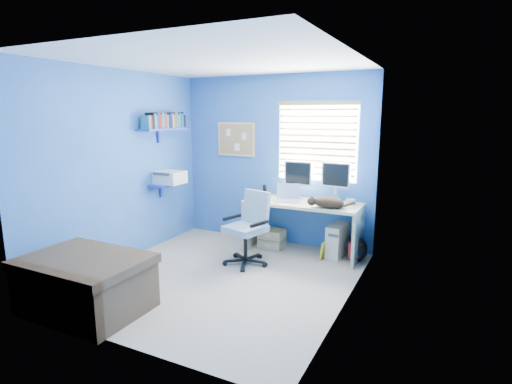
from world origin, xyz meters
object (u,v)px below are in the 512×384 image
at_px(cat, 328,202).
at_px(office_chair, 248,237).
at_px(laptop, 288,193).
at_px(tower_pc, 337,240).
at_px(desk, 302,228).

relative_size(cat, office_chair, 0.43).
xyz_separation_m(laptop, tower_pc, (0.68, 0.14, -0.62)).
bearing_deg(desk, tower_pc, 11.15).
bearing_deg(cat, laptop, 146.05).
distance_m(desk, laptop, 0.52).
bearing_deg(tower_pc, laptop, -163.15).
relative_size(tower_pc, office_chair, 0.47).
relative_size(cat, tower_pc, 0.90).
xyz_separation_m(cat, tower_pc, (0.06, 0.29, -0.59)).
bearing_deg(office_chair, desk, 53.32).
distance_m(laptop, cat, 0.64).
height_order(cat, office_chair, office_chair).
bearing_deg(desk, office_chair, -126.68).
bearing_deg(tower_pc, cat, -97.72).
height_order(desk, office_chair, office_chair).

